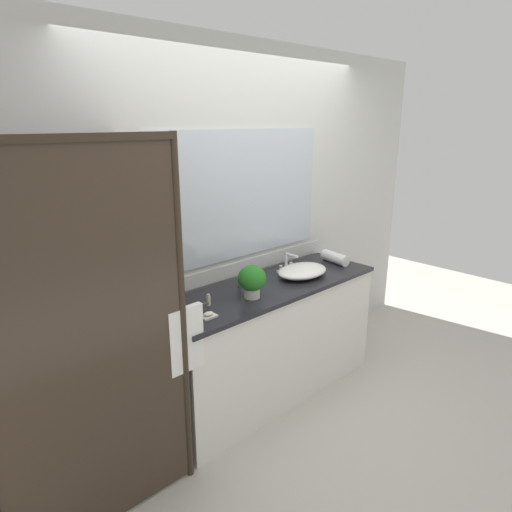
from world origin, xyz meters
name	(u,v)px	position (x,y,z in m)	size (l,w,h in m)	color
ground_plane	(270,392)	(0.00, 0.00, 0.00)	(8.00, 8.00, 0.00)	#B7B2A8
wall_back_with_mirror	(239,223)	(0.00, 0.34, 1.31)	(4.40, 0.06, 2.60)	silver
vanity_cabinet	(269,340)	(0.00, 0.01, 0.45)	(1.80, 0.58, 0.90)	silver
shower_enclosure	(120,333)	(-1.27, -0.19, 1.02)	(1.20, 0.59, 2.00)	#2D2319
sink_basin	(302,271)	(0.31, -0.03, 0.94)	(0.43, 0.31, 0.08)	white
faucet	(287,265)	(0.31, 0.13, 0.95)	(0.17, 0.14, 0.15)	silver
potted_plant	(252,280)	(-0.27, -0.09, 1.03)	(0.19, 0.19, 0.23)	beige
soap_dish	(208,315)	(-0.68, -0.14, 0.91)	(0.10, 0.07, 0.04)	silver
amenity_bottle_body_wash	(240,280)	(-0.19, 0.13, 0.95)	(0.03, 0.03, 0.10)	#4C7056
amenity_bottle_shampoo	(208,300)	(-0.56, 0.01, 0.94)	(0.03, 0.03, 0.08)	silver
rolled_towel_near_edge	(335,258)	(0.76, 0.00, 0.95)	(0.09, 0.09, 0.26)	white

